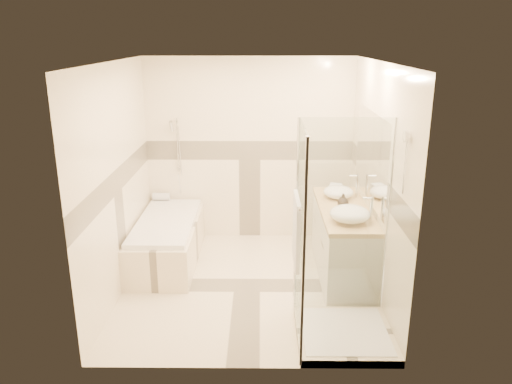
{
  "coord_description": "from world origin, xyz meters",
  "views": [
    {
      "loc": [
        0.15,
        -5.16,
        2.76
      ],
      "look_at": [
        0.1,
        0.25,
        1.05
      ],
      "focal_mm": 35.0,
      "sensor_mm": 36.0,
      "label": 1
    }
  ],
  "objects_px": {
    "vanity": "(343,241)",
    "amenity_bottle_b": "(343,201)",
    "bathtub": "(167,238)",
    "vessel_sink_near": "(338,192)",
    "shower_enclosure": "(333,287)",
    "vessel_sink_far": "(350,214)",
    "amenity_bottle_a": "(343,200)"
  },
  "relations": [
    {
      "from": "bathtub",
      "to": "shower_enclosure",
      "type": "relative_size",
      "value": 0.83
    },
    {
      "from": "vessel_sink_near",
      "to": "amenity_bottle_a",
      "type": "bearing_deg",
      "value": -90.0
    },
    {
      "from": "shower_enclosure",
      "to": "vessel_sink_near",
      "type": "height_order",
      "value": "shower_enclosure"
    },
    {
      "from": "bathtub",
      "to": "vessel_sink_near",
      "type": "xyz_separation_m",
      "value": [
        2.13,
        0.01,
        0.62
      ]
    },
    {
      "from": "vanity",
      "to": "amenity_bottle_b",
      "type": "height_order",
      "value": "amenity_bottle_b"
    },
    {
      "from": "vanity",
      "to": "vessel_sink_far",
      "type": "xyz_separation_m",
      "value": [
        -0.02,
        -0.46,
        0.51
      ]
    },
    {
      "from": "shower_enclosure",
      "to": "amenity_bottle_a",
      "type": "bearing_deg",
      "value": 78.11
    },
    {
      "from": "bathtub",
      "to": "vanity",
      "type": "distance_m",
      "value": 2.18
    },
    {
      "from": "vanity",
      "to": "vessel_sink_far",
      "type": "relative_size",
      "value": 3.74
    },
    {
      "from": "vessel_sink_near",
      "to": "vessel_sink_far",
      "type": "xyz_separation_m",
      "value": [
        0.0,
        -0.82,
        0.01
      ]
    },
    {
      "from": "bathtub",
      "to": "vanity",
      "type": "bearing_deg",
      "value": -9.25
    },
    {
      "from": "amenity_bottle_b",
      "to": "shower_enclosure",
      "type": "bearing_deg",
      "value": -102.14
    },
    {
      "from": "vanity",
      "to": "vessel_sink_near",
      "type": "xyz_separation_m",
      "value": [
        -0.02,
        0.36,
        0.5
      ]
    },
    {
      "from": "amenity_bottle_a",
      "to": "bathtub",
      "type": "bearing_deg",
      "value": 171.33
    },
    {
      "from": "vanity",
      "to": "vessel_sink_near",
      "type": "bearing_deg",
      "value": 93.16
    },
    {
      "from": "vessel_sink_far",
      "to": "amenity_bottle_b",
      "type": "distance_m",
      "value": 0.46
    },
    {
      "from": "vessel_sink_near",
      "to": "vessel_sink_far",
      "type": "height_order",
      "value": "vessel_sink_far"
    },
    {
      "from": "bathtub",
      "to": "amenity_bottle_a",
      "type": "distance_m",
      "value": 2.24
    },
    {
      "from": "vessel_sink_far",
      "to": "amenity_bottle_a",
      "type": "height_order",
      "value": "vessel_sink_far"
    },
    {
      "from": "bathtub",
      "to": "shower_enclosure",
      "type": "height_order",
      "value": "shower_enclosure"
    },
    {
      "from": "vessel_sink_far",
      "to": "amenity_bottle_b",
      "type": "height_order",
      "value": "vessel_sink_far"
    },
    {
      "from": "vanity",
      "to": "vessel_sink_near",
      "type": "distance_m",
      "value": 0.61
    },
    {
      "from": "bathtub",
      "to": "vessel_sink_near",
      "type": "relative_size",
      "value": 4.64
    },
    {
      "from": "vessel_sink_near",
      "to": "amenity_bottle_b",
      "type": "distance_m",
      "value": 0.36
    },
    {
      "from": "vessel_sink_near",
      "to": "amenity_bottle_a",
      "type": "height_order",
      "value": "amenity_bottle_a"
    },
    {
      "from": "shower_enclosure",
      "to": "vessel_sink_far",
      "type": "distance_m",
      "value": 0.96
    },
    {
      "from": "vanity",
      "to": "vessel_sink_far",
      "type": "distance_m",
      "value": 0.69
    },
    {
      "from": "shower_enclosure",
      "to": "amenity_bottle_a",
      "type": "distance_m",
      "value": 1.39
    },
    {
      "from": "vessel_sink_far",
      "to": "amenity_bottle_a",
      "type": "relative_size",
      "value": 2.72
    },
    {
      "from": "vanity",
      "to": "vessel_sink_far",
      "type": "bearing_deg",
      "value": -92.49
    },
    {
      "from": "vanity",
      "to": "amenity_bottle_b",
      "type": "xyz_separation_m",
      "value": [
        -0.02,
        -0.0,
        0.51
      ]
    },
    {
      "from": "amenity_bottle_a",
      "to": "vessel_sink_near",
      "type": "bearing_deg",
      "value": 90.0
    }
  ]
}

